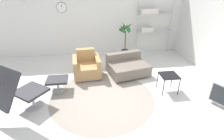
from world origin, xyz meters
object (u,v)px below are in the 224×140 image
object	(u,v)px
potted_plant	(125,40)
side_table	(169,77)
ottoman	(57,81)
lounge_chair	(10,88)
shelf_unit	(151,19)
armchair_red	(87,67)
couch_low	(127,67)

from	to	relation	value
potted_plant	side_table	bearing A→B (deg)	-74.94
ottoman	potted_plant	bearing A→B (deg)	42.58
lounge_chair	shelf_unit	size ratio (longest dim) A/B	0.64
lounge_chair	shelf_unit	xyz separation A→B (m)	(3.94, 3.30, 0.61)
armchair_red	couch_low	world-z (taller)	armchair_red
shelf_unit	side_table	bearing A→B (deg)	-97.96
armchair_red	potted_plant	xyz separation A→B (m)	(1.43, 1.30, 0.40)
side_table	potted_plant	bearing A→B (deg)	105.06
side_table	shelf_unit	world-z (taller)	shelf_unit
shelf_unit	couch_low	bearing A→B (deg)	-126.31
ottoman	potted_plant	xyz separation A→B (m)	(2.19, 2.01, 0.43)
ottoman	side_table	distance (m)	2.88
ottoman	shelf_unit	distance (m)	4.14
lounge_chair	potted_plant	distance (m)	4.14
couch_low	shelf_unit	distance (m)	2.35
couch_low	potted_plant	size ratio (longest dim) A/B	0.93
couch_low	side_table	bearing A→B (deg)	114.11
armchair_red	potted_plant	bearing A→B (deg)	-142.24
lounge_chair	shelf_unit	bearing A→B (deg)	77.15
ottoman	couch_low	size ratio (longest dim) A/B	0.41
lounge_chair	couch_low	size ratio (longest dim) A/B	0.94
armchair_red	side_table	bearing A→B (deg)	147.21
couch_low	shelf_unit	bearing A→B (deg)	-139.26
ottoman	side_table	world-z (taller)	side_table
ottoman	side_table	bearing A→B (deg)	-8.17
side_table	couch_low	bearing A→B (deg)	127.06
lounge_chair	shelf_unit	distance (m)	5.18
couch_low	potted_plant	distance (m)	1.41
ottoman	armchair_red	size ratio (longest dim) A/B	0.64
side_table	potted_plant	world-z (taller)	potted_plant
armchair_red	couch_low	xyz separation A→B (m)	(1.25, -0.02, -0.07)
lounge_chair	side_table	distance (m)	3.61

